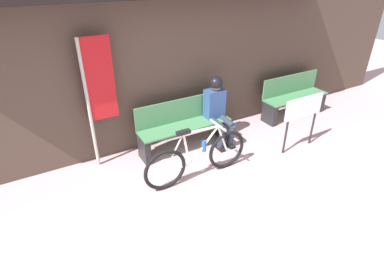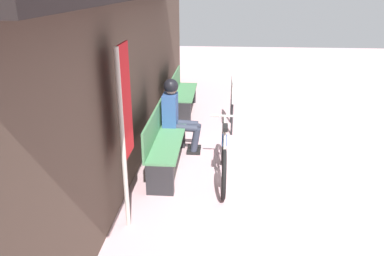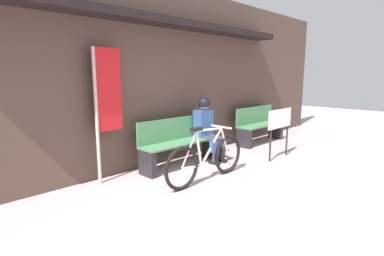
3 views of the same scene
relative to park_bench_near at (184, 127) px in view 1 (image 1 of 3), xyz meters
The scene contains 8 objects.
ground_plane 2.40m from the park_bench_near, 97.35° to the right, with size 24.00×24.00×0.00m, color #C69EA3.
storefront_wall 1.37m from the park_bench_near, 125.06° to the left, with size 12.00×0.56×3.20m.
park_bench_near is the anchor object (origin of this frame).
bicycle 0.91m from the park_bench_near, 105.49° to the right, with size 1.69×0.40×0.87m.
person_seated 0.68m from the park_bench_near, 10.12° to the right, with size 0.34×0.60×1.21m.
park_bench_far 2.61m from the park_bench_near, ahead, with size 1.49×0.42×0.86m.
banner_pole 1.58m from the park_bench_near, behind, with size 0.45×0.05×2.01m.
signboard 2.01m from the park_bench_near, 30.97° to the right, with size 0.81×0.04×0.97m.
Camera 1 is at (-1.82, -1.66, 2.82)m, focal length 28.00 mm.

